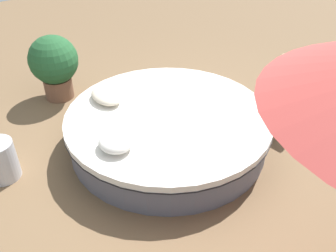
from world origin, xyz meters
The scene contains 7 objects.
ground_plane centered at (0.00, 0.00, 0.00)m, with size 16.00×16.00×0.00m, color brown.
round_bed centered at (0.00, 0.00, 0.25)m, with size 2.69×2.69×0.48m.
throw_pillow_0 centered at (0.77, 0.49, 0.55)m, with size 0.55×0.36×0.14m, color beige.
throw_pillow_1 centered at (-0.23, 0.89, 0.56)m, with size 0.42×0.38×0.16m, color white.
patio_chair centered at (-0.54, -1.89, 0.56)m, with size 0.58×0.56×0.98m.
planter centered at (2.04, 0.74, 0.60)m, with size 0.76×0.76×1.04m.
side_table centered at (0.61, 2.01, 0.25)m, with size 0.39×0.39×0.50m, color #B7B7BC.
Camera 1 is at (-3.24, 2.27, 3.10)m, focal length 39.13 mm.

